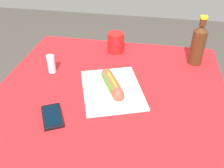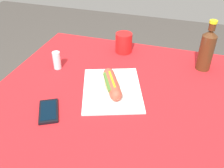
% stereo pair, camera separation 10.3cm
% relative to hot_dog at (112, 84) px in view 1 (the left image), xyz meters
% --- Properties ---
extents(dining_table, '(0.97, 0.96, 0.76)m').
position_rel_hot_dog_xyz_m(dining_table, '(-0.03, 0.01, -0.17)').
color(dining_table, brown).
rests_on(dining_table, ground).
extents(paper_wrapper, '(0.38, 0.33, 0.01)m').
position_rel_hot_dog_xyz_m(paper_wrapper, '(0.00, -0.00, -0.03)').
color(paper_wrapper, white).
rests_on(paper_wrapper, dining_table).
extents(hot_dog, '(0.19, 0.12, 0.05)m').
position_rel_hot_dog_xyz_m(hot_dog, '(0.00, 0.00, 0.00)').
color(hot_dog, '#DBB26B').
rests_on(hot_dog, paper_wrapper).
extents(cell_phone, '(0.15, 0.12, 0.01)m').
position_rel_hot_dog_xyz_m(cell_phone, '(-0.20, 0.18, -0.03)').
color(cell_phone, black).
rests_on(cell_phone, dining_table).
extents(soda_bottle, '(0.07, 0.07, 0.24)m').
position_rel_hot_dog_xyz_m(soda_bottle, '(0.29, -0.36, 0.07)').
color(soda_bottle, '#4C2814').
rests_on(soda_bottle, dining_table).
extents(drinking_cup, '(0.09, 0.09, 0.10)m').
position_rel_hot_dog_xyz_m(drinking_cup, '(0.34, 0.04, 0.02)').
color(drinking_cup, red).
rests_on(drinking_cup, dining_table).
extents(salt_shaker, '(0.04, 0.04, 0.08)m').
position_rel_hot_dog_xyz_m(salt_shaker, '(0.09, 0.30, 0.01)').
color(salt_shaker, silver).
rests_on(salt_shaker, dining_table).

